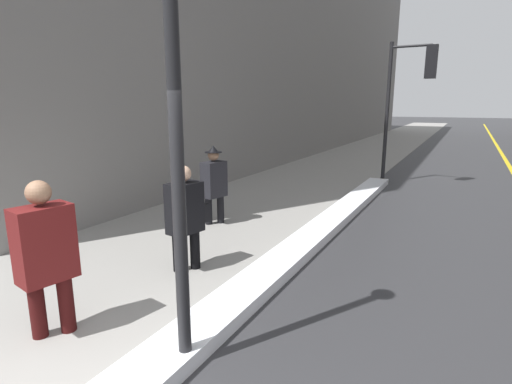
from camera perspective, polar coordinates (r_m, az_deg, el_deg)
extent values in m
cube|color=gray|center=(17.13, 12.60, 4.16)|extent=(4.00, 80.00, 0.01)
cube|color=white|center=(7.26, 8.16, -6.21)|extent=(0.55, 11.78, 0.17)
cube|color=slate|center=(23.90, 4.34, 24.60)|extent=(6.00, 36.00, 14.86)
cylinder|color=black|center=(3.38, -11.27, 6.11)|extent=(0.12, 0.12, 4.07)
cylinder|color=black|center=(12.76, 18.19, 10.41)|extent=(0.11, 0.11, 4.14)
cylinder|color=black|center=(12.76, 21.36, 18.85)|extent=(1.10, 0.09, 0.07)
cube|color=black|center=(12.64, 23.76, 16.67)|extent=(0.30, 0.21, 0.90)
sphere|color=red|center=(12.79, 23.94, 17.90)|extent=(0.19, 0.19, 0.19)
sphere|color=orange|center=(12.76, 23.82, 16.62)|extent=(0.19, 0.19, 0.19)
sphere|color=green|center=(12.74, 23.70, 15.33)|extent=(0.19, 0.19, 0.19)
cylinder|color=#340C0C|center=(4.78, -25.61, -12.88)|extent=(0.16, 0.16, 0.89)
cylinder|color=#340C0C|center=(4.80, -28.91, -13.13)|extent=(0.16, 0.16, 0.89)
cube|color=#561414|center=(4.59, -27.97, -6.54)|extent=(0.41, 0.59, 0.78)
sphere|color=#8C664C|center=(4.46, -28.66, -0.06)|extent=(0.24, 0.24, 0.24)
cylinder|color=black|center=(5.96, -8.75, -7.07)|extent=(0.15, 0.15, 0.83)
cylinder|color=black|center=(5.91, -11.17, -7.35)|extent=(0.15, 0.15, 0.83)
cube|color=black|center=(5.78, -10.15, -2.24)|extent=(0.39, 0.55, 0.73)
sphere|color=tan|center=(5.67, -10.34, 2.60)|extent=(0.23, 0.23, 0.23)
cube|color=black|center=(6.04, -7.59, -3.03)|extent=(0.14, 0.24, 0.28)
cylinder|color=black|center=(8.14, -5.10, -1.71)|extent=(0.14, 0.14, 0.81)
cylinder|color=black|center=(8.07, -6.80, -1.88)|extent=(0.14, 0.14, 0.81)
cube|color=black|center=(7.99, -6.03, 1.81)|extent=(0.38, 0.54, 0.71)
sphere|color=#8C664C|center=(7.92, -6.11, 5.24)|extent=(0.22, 0.22, 0.22)
cylinder|color=black|center=(7.91, -6.12, 5.68)|extent=(0.34, 0.34, 0.01)
cone|color=black|center=(7.91, -6.13, 6.15)|extent=(0.21, 0.21, 0.13)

